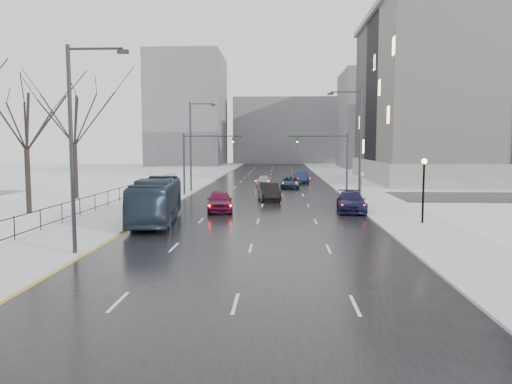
# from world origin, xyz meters

# --- Properties ---
(road) EXTENTS (16.00, 150.00, 0.04)m
(road) POSITION_xyz_m (0.00, 60.00, 0.02)
(road) COLOR black
(road) RESTS_ON ground
(cross_road) EXTENTS (130.00, 10.00, 0.04)m
(cross_road) POSITION_xyz_m (0.00, 48.00, 0.02)
(cross_road) COLOR black
(cross_road) RESTS_ON ground
(sidewalk_left) EXTENTS (5.00, 150.00, 0.16)m
(sidewalk_left) POSITION_xyz_m (-10.50, 60.00, 0.08)
(sidewalk_left) COLOR silver
(sidewalk_left) RESTS_ON ground
(sidewalk_right) EXTENTS (5.00, 150.00, 0.16)m
(sidewalk_right) POSITION_xyz_m (10.50, 60.00, 0.08)
(sidewalk_right) COLOR silver
(sidewalk_right) RESTS_ON ground
(park_strip) EXTENTS (14.00, 150.00, 0.12)m
(park_strip) POSITION_xyz_m (-20.00, 60.00, 0.06)
(park_strip) COLOR white
(park_strip) RESTS_ON ground
(tree_park_d) EXTENTS (8.75, 8.75, 12.50)m
(tree_park_d) POSITION_xyz_m (-17.80, 34.00, 0.00)
(tree_park_d) COLOR black
(tree_park_d) RESTS_ON ground
(tree_park_e) EXTENTS (9.45, 9.45, 13.50)m
(tree_park_e) POSITION_xyz_m (-18.20, 44.00, 0.00)
(tree_park_e) COLOR black
(tree_park_e) RESTS_ON ground
(iron_fence) EXTENTS (0.06, 70.00, 1.30)m
(iron_fence) POSITION_xyz_m (-13.00, 30.00, 0.91)
(iron_fence) COLOR black
(iron_fence) RESTS_ON sidewalk_left
(streetlight_r_mid) EXTENTS (2.95, 0.25, 10.00)m
(streetlight_r_mid) POSITION_xyz_m (8.17, 40.00, 5.62)
(streetlight_r_mid) COLOR #2D2D33
(streetlight_r_mid) RESTS_ON ground
(streetlight_l_near) EXTENTS (2.95, 0.25, 10.00)m
(streetlight_l_near) POSITION_xyz_m (-8.17, 20.00, 5.62)
(streetlight_l_near) COLOR #2D2D33
(streetlight_l_near) RESTS_ON ground
(streetlight_l_far) EXTENTS (2.95, 0.25, 10.00)m
(streetlight_l_far) POSITION_xyz_m (-8.17, 52.00, 5.62)
(streetlight_l_far) COLOR #2D2D33
(streetlight_l_far) RESTS_ON ground
(lamppost_r_mid) EXTENTS (0.36, 0.36, 4.28)m
(lamppost_r_mid) POSITION_xyz_m (11.00, 30.00, 2.94)
(lamppost_r_mid) COLOR black
(lamppost_r_mid) RESTS_ON sidewalk_right
(mast_signal_right) EXTENTS (6.10, 0.33, 6.50)m
(mast_signal_right) POSITION_xyz_m (7.33, 48.00, 4.11)
(mast_signal_right) COLOR #2D2D33
(mast_signal_right) RESTS_ON ground
(mast_signal_left) EXTENTS (6.10, 0.33, 6.50)m
(mast_signal_left) POSITION_xyz_m (-7.33, 48.00, 4.11)
(mast_signal_left) COLOR #2D2D33
(mast_signal_left) RESTS_ON ground
(no_uturn_sign) EXTENTS (0.60, 0.06, 2.70)m
(no_uturn_sign) POSITION_xyz_m (9.20, 44.00, 2.30)
(no_uturn_sign) COLOR #2D2D33
(no_uturn_sign) RESTS_ON sidewalk_right
(civic_building) EXTENTS (41.00, 31.00, 24.80)m
(civic_building) POSITION_xyz_m (35.00, 72.00, 11.21)
(civic_building) COLOR gray
(civic_building) RESTS_ON ground
(bldg_far_right) EXTENTS (24.00, 20.00, 22.00)m
(bldg_far_right) POSITION_xyz_m (28.00, 115.00, 11.00)
(bldg_far_right) COLOR slate
(bldg_far_right) RESTS_ON ground
(bldg_far_left) EXTENTS (18.00, 22.00, 28.00)m
(bldg_far_left) POSITION_xyz_m (-22.00, 125.00, 14.00)
(bldg_far_left) COLOR slate
(bldg_far_left) RESTS_ON ground
(bldg_far_center) EXTENTS (30.00, 18.00, 18.00)m
(bldg_far_center) POSITION_xyz_m (4.00, 140.00, 9.00)
(bldg_far_center) COLOR slate
(bldg_far_center) RESTS_ON ground
(bus) EXTENTS (3.73, 10.97, 3.00)m
(bus) POSITION_xyz_m (-7.00, 30.47, 1.54)
(bus) COLOR #213040
(bus) RESTS_ON road
(sedan_center_near) EXTENTS (2.57, 5.12, 1.68)m
(sedan_center_near) POSITION_xyz_m (-3.25, 35.96, 0.88)
(sedan_center_near) COLOR maroon
(sedan_center_near) RESTS_ON road
(sedan_right_near) EXTENTS (2.42, 5.26, 1.67)m
(sedan_right_near) POSITION_xyz_m (0.50, 43.58, 0.88)
(sedan_right_near) COLOR black
(sedan_right_near) RESTS_ON road
(sedan_right_cross) EXTENTS (2.65, 5.09, 1.37)m
(sedan_right_cross) POSITION_xyz_m (2.89, 57.50, 0.72)
(sedan_right_cross) COLOR #162D42
(sedan_right_cross) RESTS_ON road
(sedan_right_far) EXTENTS (2.57, 5.57, 1.58)m
(sedan_right_far) POSITION_xyz_m (7.20, 36.35, 0.83)
(sedan_right_far) COLOR #141236
(sedan_right_far) RESTS_ON road
(sedan_center_far) EXTENTS (1.92, 4.14, 1.37)m
(sedan_center_far) POSITION_xyz_m (-0.50, 60.78, 0.73)
(sedan_center_far) COLOR #A2A3A6
(sedan_center_far) RESTS_ON road
(sedan_right_distant) EXTENTS (2.15, 4.79, 1.53)m
(sedan_right_distant) POSITION_xyz_m (4.50, 65.57, 0.80)
(sedan_right_distant) COLOR navy
(sedan_right_distant) RESTS_ON road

